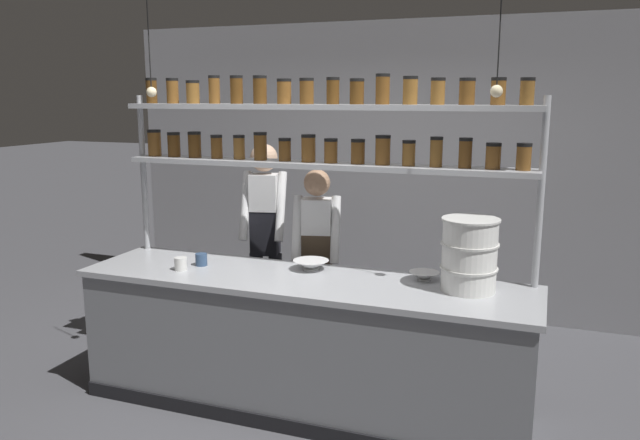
% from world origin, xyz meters
% --- Properties ---
extents(ground_plane, '(40.00, 40.00, 0.00)m').
position_xyz_m(ground_plane, '(0.00, 0.00, 0.00)').
color(ground_plane, '#4C4C51').
extents(back_wall, '(5.46, 0.12, 2.80)m').
position_xyz_m(back_wall, '(0.00, 2.28, 1.40)').
color(back_wall, '#939399').
rests_on(back_wall, ground_plane).
extents(prep_counter, '(3.06, 0.76, 0.92)m').
position_xyz_m(prep_counter, '(0.00, -0.00, 0.46)').
color(prep_counter, gray).
rests_on(prep_counter, ground_plane).
extents(spice_shelf_unit, '(2.94, 0.28, 2.25)m').
position_xyz_m(spice_shelf_unit, '(-0.01, 0.33, 1.82)').
color(spice_shelf_unit, '#ADAFB5').
rests_on(spice_shelf_unit, ground_plane).
extents(chef_left, '(0.40, 0.33, 1.73)m').
position_xyz_m(chef_left, '(-0.65, 0.80, 1.00)').
color(chef_left, black).
rests_on(chef_left, ground_plane).
extents(chef_center, '(0.40, 0.33, 1.57)m').
position_xyz_m(chef_center, '(-0.13, 0.63, 0.89)').
color(chef_center, black).
rests_on(chef_center, ground_plane).
extents(container_stack, '(0.35, 0.35, 0.46)m').
position_xyz_m(container_stack, '(1.06, 0.11, 1.15)').
color(container_stack, white).
rests_on(container_stack, prep_counter).
extents(prep_bowl_near_left, '(0.25, 0.25, 0.07)m').
position_xyz_m(prep_bowl_near_left, '(-0.02, 0.21, 0.95)').
color(prep_bowl_near_left, white).
rests_on(prep_bowl_near_left, prep_counter).
extents(prep_bowl_center_front, '(0.20, 0.20, 0.05)m').
position_xyz_m(prep_bowl_center_front, '(0.76, 0.24, 0.95)').
color(prep_bowl_center_front, white).
rests_on(prep_bowl_center_front, prep_counter).
extents(serving_cup_front, '(0.09, 0.09, 0.09)m').
position_xyz_m(serving_cup_front, '(-0.86, -0.11, 0.96)').
color(serving_cup_front, silver).
rests_on(serving_cup_front, prep_counter).
extents(serving_cup_by_board, '(0.08, 0.08, 0.09)m').
position_xyz_m(serving_cup_by_board, '(-0.79, 0.04, 0.96)').
color(serving_cup_by_board, '#334C70').
rests_on(serving_cup_by_board, prep_counter).
extents(pendant_light_row, '(2.35, 0.07, 0.66)m').
position_xyz_m(pendant_light_row, '(0.04, 0.00, 2.16)').
color(pendant_light_row, black).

